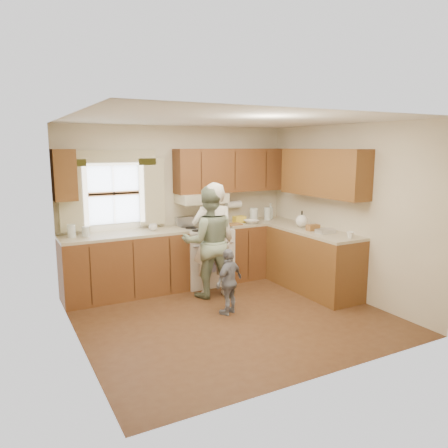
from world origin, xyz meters
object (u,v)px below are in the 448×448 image
child (229,281)px  woman_right (209,242)px  stove (205,255)px  woman_left (213,240)px

child → woman_right: bearing=-122.2°
stove → child: (-0.29, -1.34, -0.03)m
woman_right → child: (-0.08, -0.76, -0.37)m
stove → child: stove is taller
woman_left → woman_right: bearing=15.5°
stove → woman_right: bearing=-109.7°
woman_right → stove: bearing=-93.2°
stove → woman_left: (-0.14, -0.59, 0.37)m
stove → woman_right: woman_right is taller
woman_left → woman_right: 0.07m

